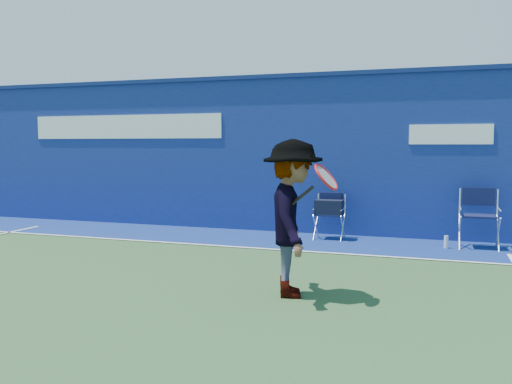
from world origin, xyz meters
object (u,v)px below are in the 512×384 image
(directors_chair_left, at_px, (329,220))
(water_bottle, at_px, (446,242))
(directors_chair_right, at_px, (479,230))
(tennis_player, at_px, (293,218))

(directors_chair_left, bearing_deg, water_bottle, -7.63)
(directors_chair_right, distance_m, tennis_player, 4.37)
(directors_chair_right, height_order, water_bottle, directors_chair_right)
(directors_chair_right, bearing_deg, directors_chair_left, 178.68)
(directors_chair_right, xyz_separation_m, water_bottle, (-0.51, -0.21, -0.20))
(water_bottle, distance_m, tennis_player, 3.99)
(directors_chair_right, distance_m, water_bottle, 0.59)
(directors_chair_right, bearing_deg, tennis_player, -120.55)
(directors_chair_left, height_order, tennis_player, tennis_player)
(directors_chair_left, distance_m, water_bottle, 2.04)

